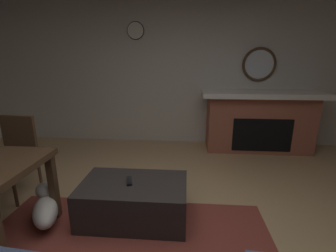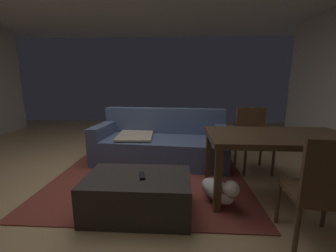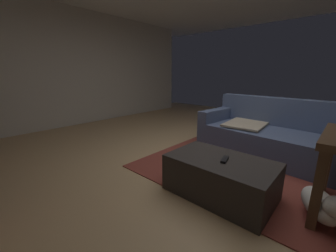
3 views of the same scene
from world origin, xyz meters
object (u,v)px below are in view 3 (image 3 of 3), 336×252
at_px(ottoman_coffee_table, 220,177).
at_px(small_dog, 322,205).
at_px(couch, 274,137).
at_px(tv_remote, 225,159).

height_order(ottoman_coffee_table, small_dog, ottoman_coffee_table).
height_order(couch, ottoman_coffee_table, couch).
distance_m(ottoman_coffee_table, small_dog, 0.85).
relative_size(tv_remote, small_dog, 0.31).
height_order(tv_remote, small_dog, tv_remote).
height_order(couch, tv_remote, couch).
distance_m(tv_remote, small_dog, 0.84).
bearing_deg(tv_remote, ottoman_coffee_table, 148.85).
distance_m(couch, small_dog, 1.52).
distance_m(couch, tv_remote, 1.51).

